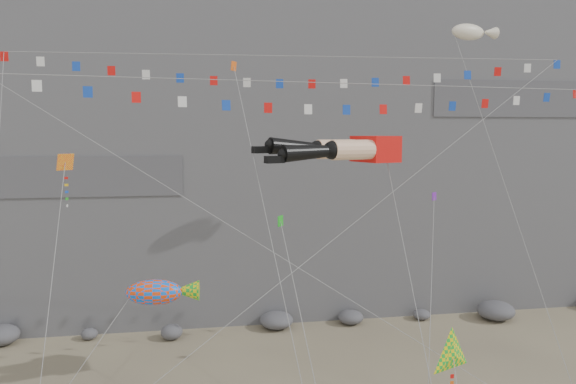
% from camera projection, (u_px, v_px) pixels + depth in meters
% --- Properties ---
extents(cliff, '(80.00, 28.00, 50.00)m').
position_uv_depth(cliff, '(253.00, 34.00, 55.88)').
color(cliff, slate).
rests_on(cliff, ground).
extents(talus_boulders, '(60.00, 3.00, 1.20)m').
position_uv_depth(talus_boulders, '(277.00, 321.00, 43.76)').
color(talus_boulders, '#5B5B60').
rests_on(talus_boulders, ground).
extents(legs_kite, '(8.34, 13.97, 18.94)m').
position_uv_depth(legs_kite, '(342.00, 150.00, 30.21)').
color(legs_kite, red).
rests_on(legs_kite, ground).
extents(flag_banner_upper, '(33.83, 13.33, 27.60)m').
position_uv_depth(flag_banner_upper, '(296.00, 56.00, 34.12)').
color(flag_banner_upper, red).
rests_on(flag_banner_upper, ground).
extents(flag_banner_lower, '(34.10, 10.44, 22.65)m').
position_uv_depth(flag_banner_lower, '(328.00, 83.00, 31.12)').
color(flag_banner_lower, red).
rests_on(flag_banner_lower, ground).
extents(harlequin_kite, '(1.72, 7.58, 15.33)m').
position_uv_depth(harlequin_kite, '(65.00, 164.00, 26.21)').
color(harlequin_kite, red).
rests_on(harlequin_kite, ground).
extents(fish_windsock, '(8.91, 3.85, 11.10)m').
position_uv_depth(fish_windsock, '(154.00, 293.00, 25.00)').
color(fish_windsock, '#F9400C').
rests_on(fish_windsock, ground).
extents(delta_kite, '(2.91, 6.41, 7.88)m').
position_uv_depth(delta_kite, '(453.00, 356.00, 24.91)').
color(delta_kite, yellow).
rests_on(delta_kite, ground).
extents(blimp_windsock, '(3.93, 13.32, 24.97)m').
position_uv_depth(blimp_windsock, '(468.00, 33.00, 37.03)').
color(blimp_windsock, '#FCF0CF').
rests_on(blimp_windsock, ground).
extents(small_kite_a, '(3.44, 11.98, 22.14)m').
position_uv_depth(small_kite_a, '(235.00, 73.00, 30.60)').
color(small_kite_a, '#FF6115').
rests_on(small_kite_a, ground).
extents(small_kite_b, '(6.29, 12.93, 17.68)m').
position_uv_depth(small_kite_b, '(434.00, 201.00, 33.39)').
color(small_kite_b, '#6F1CA7').
rests_on(small_kite_b, ground).
extents(small_kite_c, '(2.16, 7.17, 12.96)m').
position_uv_depth(small_kite_c, '(281.00, 225.00, 25.99)').
color(small_kite_c, green).
rests_on(small_kite_c, ground).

